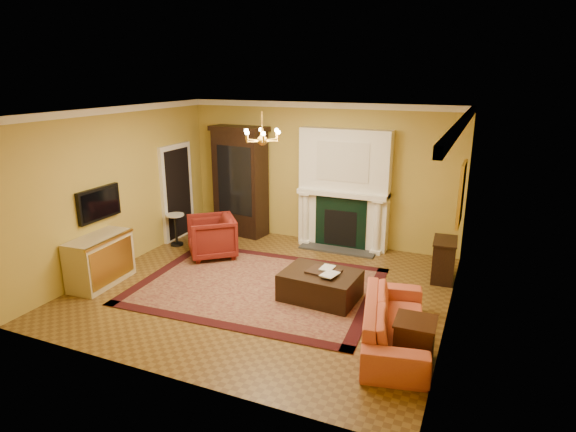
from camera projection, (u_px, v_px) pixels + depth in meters
The scene contains 26 objects.
floor at pixel (265, 289), 8.32m from camera, with size 6.00×5.50×0.02m, color brown.
ceiling at pixel (262, 111), 7.46m from camera, with size 6.00×5.50×0.02m, color white.
wall_back at pixel (320, 174), 10.32m from camera, with size 6.00×0.02×3.00m, color #B1993F.
wall_front at pixel (156, 263), 5.46m from camera, with size 6.00×0.02×3.00m, color #B1993F.
wall_left at pixel (119, 188), 9.03m from camera, with size 0.02×5.50×3.00m, color #B1993F.
wall_right at pixel (456, 227), 6.75m from camera, with size 0.02×5.50×3.00m, color #B1993F.
fireplace at pixel (344, 192), 10.01m from camera, with size 1.90×0.70×2.50m.
crown_molding at pixel (286, 111), 8.32m from camera, with size 6.00×5.50×0.12m.
doorway at pixel (177, 192), 10.63m from camera, with size 0.08×1.05×2.10m.
tv_panel at pixel (99, 204), 8.52m from camera, with size 0.09×0.95×0.58m.
gilt_mirror at pixel (461, 194), 7.96m from camera, with size 0.06×0.76×1.05m.
chandelier at pixel (262, 137), 7.57m from camera, with size 0.63×0.55×0.53m.
oriental_rug at pixel (258, 286), 8.39m from camera, with size 4.08×3.06×0.02m, color #420E18.
china_cabinet at pixel (240, 184), 10.85m from camera, with size 1.18×0.54×2.35m, color black.
wingback_armchair at pixel (212, 235), 9.64m from camera, with size 0.89×0.83×0.92m, color maroon.
pedestal_table at pixel (176, 227), 10.29m from camera, with size 0.39×0.39×0.69m.
commode at pixel (100, 260), 8.39m from camera, with size 0.55×1.17×0.87m, color #BDAE8A.
coral_sofa at pixel (395, 316), 6.52m from camera, with size 2.11×0.62×0.82m, color #B8463A.
end_table at pixel (414, 342), 6.14m from camera, with size 0.48×0.48×0.55m, color #33190D.
console_table at pixel (444, 261), 8.57m from camera, with size 0.37×0.65×0.73m, color black.
leather_ottoman at pixel (320, 285), 7.86m from camera, with size 1.21×0.88×0.45m, color black.
ottoman_tray at pixel (324, 271), 7.80m from camera, with size 0.50×0.39×0.03m, color black.
book_a at pixel (322, 260), 7.86m from camera, with size 0.21×0.03×0.28m, color gray.
book_b at pixel (324, 264), 7.63m from camera, with size 0.23×0.02×0.31m, color gray.
topiary_left at pixel (320, 178), 10.09m from camera, with size 0.16×0.16×0.42m.
topiary_right at pixel (375, 181), 9.64m from camera, with size 0.18×0.18×0.47m.
Camera 1 is at (3.38, -6.83, 3.57)m, focal length 30.00 mm.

